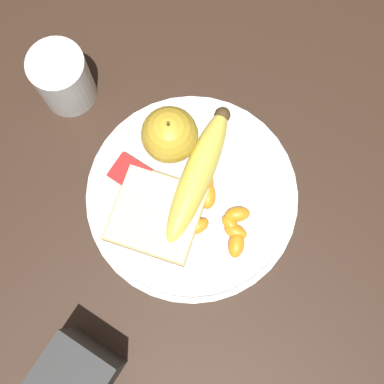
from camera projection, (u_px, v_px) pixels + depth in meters
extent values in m
plane|color=#332116|center=(192.00, 197.00, 0.70)|extent=(3.00, 3.00, 0.00)
cylinder|color=silver|center=(192.00, 196.00, 0.70)|extent=(0.28, 0.28, 0.01)
torus|color=silver|center=(192.00, 195.00, 0.69)|extent=(0.27, 0.27, 0.01)
cylinder|color=silver|center=(63.00, 79.00, 0.69)|extent=(0.07, 0.07, 0.09)
cylinder|color=#F4A81E|center=(64.00, 81.00, 0.70)|extent=(0.06, 0.06, 0.07)
sphere|color=gold|center=(170.00, 135.00, 0.67)|extent=(0.07, 0.07, 0.07)
cylinder|color=brown|center=(168.00, 124.00, 0.63)|extent=(0.00, 0.00, 0.01)
ellipsoid|color=#E0CC4C|center=(197.00, 175.00, 0.68)|extent=(0.07, 0.19, 0.04)
sphere|color=#473319|center=(222.00, 115.00, 0.70)|extent=(0.02, 0.02, 0.02)
cube|color=tan|center=(156.00, 215.00, 0.68)|extent=(0.13, 0.13, 0.02)
cube|color=beige|center=(156.00, 215.00, 0.68)|extent=(0.13, 0.12, 0.02)
cube|color=silver|center=(233.00, 185.00, 0.69)|extent=(0.10, 0.09, 0.00)
cube|color=silver|center=(164.00, 193.00, 0.69)|extent=(0.06, 0.05, 0.00)
cube|color=silver|center=(131.00, 175.00, 0.69)|extent=(0.04, 0.04, 0.02)
cube|color=#B21E1E|center=(130.00, 173.00, 0.68)|extent=(0.05, 0.04, 0.00)
ellipsoid|color=orange|center=(198.00, 226.00, 0.67)|extent=(0.03, 0.03, 0.02)
ellipsoid|color=orange|center=(208.00, 196.00, 0.68)|extent=(0.03, 0.04, 0.02)
ellipsoid|color=orange|center=(236.00, 245.00, 0.67)|extent=(0.03, 0.04, 0.02)
ellipsoid|color=orange|center=(230.00, 224.00, 0.68)|extent=(0.03, 0.02, 0.02)
ellipsoid|color=orange|center=(236.00, 232.00, 0.67)|extent=(0.03, 0.02, 0.02)
ellipsoid|color=orange|center=(238.00, 214.00, 0.68)|extent=(0.04, 0.04, 0.02)
ellipsoid|color=orange|center=(207.00, 185.00, 0.69)|extent=(0.02, 0.03, 0.02)
cube|color=#2D2D2D|center=(76.00, 376.00, 0.61)|extent=(0.08, 0.08, 0.10)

